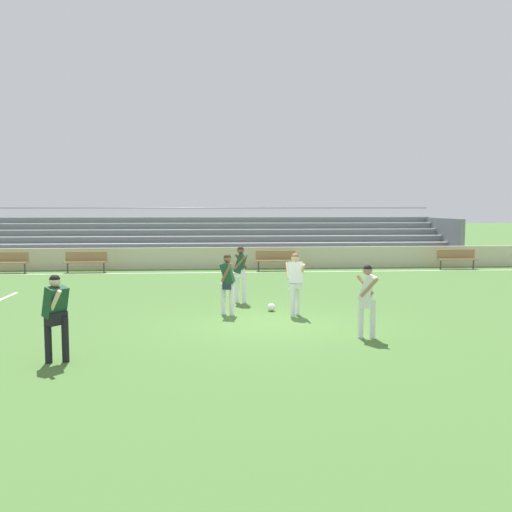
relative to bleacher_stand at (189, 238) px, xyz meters
name	(u,v)px	position (x,y,z in m)	size (l,w,h in m)	color
ground_plane	(268,324)	(2.63, -15.85, -1.21)	(160.00, 160.00, 0.00)	#477033
field_line_sideline	(244,272)	(2.63, -5.22, -1.20)	(44.00, 0.12, 0.01)	white
sideline_wall	(242,258)	(2.63, -3.72, -0.71)	(48.00, 0.16, 1.00)	beige
bleacher_stand	(189,238)	(0.00, 0.00, 0.00)	(27.75, 5.18, 2.83)	#B2B2B7
bench_near_bin	(7,261)	(-7.65, -4.67, -0.66)	(1.80, 0.40, 0.90)	#99754C
bench_far_right	(457,257)	(12.49, -4.67, -0.66)	(1.80, 0.40, 0.90)	#99754C
bench_far_left	(86,260)	(-4.27, -4.67, -0.66)	(1.80, 0.40, 0.90)	#99754C
bench_near_wall_gap	(276,259)	(4.09, -4.67, -0.66)	(1.80, 0.40, 0.90)	#99754C
player_white_pressing_high	(295,279)	(3.43, -14.92, -0.22)	(0.44, 0.56, 1.66)	white
player_dark_challenging	(227,279)	(1.66, -14.65, -0.25)	(0.44, 0.51, 1.62)	white
player_white_wide_right	(367,295)	(4.63, -17.51, -0.25)	(0.49, 0.59, 1.62)	white
player_dark_deep_cover	(56,311)	(-1.60, -18.92, -0.24)	(0.50, 0.68, 1.64)	black
player_dark_wide_left	(241,269)	(2.10, -12.86, -0.19)	(0.45, 0.54, 1.70)	white
soccer_ball	(271,307)	(2.88, -14.24, -1.10)	(0.22, 0.22, 0.22)	white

